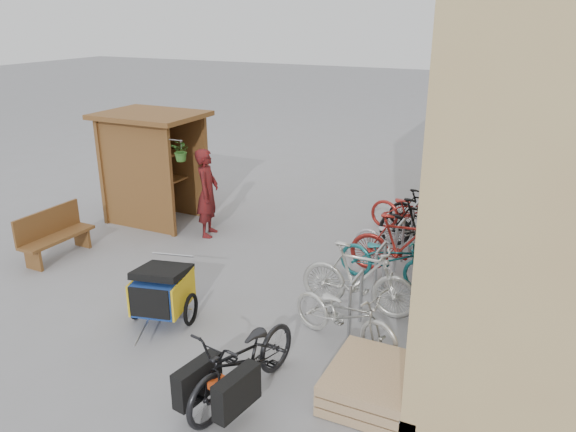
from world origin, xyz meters
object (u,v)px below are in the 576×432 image
at_px(bike_1, 359,278).
at_px(bike_5, 421,226).
at_px(person_kiosk, 207,193).
at_px(bike_0, 345,315).
at_px(kiosk, 149,152).
at_px(child_trailer, 162,290).
at_px(shopping_carts, 474,182).
at_px(bike_2, 388,259).
at_px(bike_7, 424,211).
at_px(bike_4, 395,237).
at_px(pallet_stack, 372,384).
at_px(cargo_bike, 243,362).
at_px(bench, 54,234).
at_px(bike_3, 402,246).
at_px(bike_6, 413,212).

distance_m(bike_1, bike_5, 2.78).
distance_m(person_kiosk, bike_0, 4.80).
distance_m(person_kiosk, bike_1, 4.21).
xyz_separation_m(kiosk, child_trailer, (2.89, -3.45, -1.04)).
height_order(shopping_carts, bike_2, shopping_carts).
bearing_deg(bike_7, bike_5, -169.46).
relative_size(shopping_carts, bike_1, 1.09).
height_order(person_kiosk, bike_4, person_kiosk).
distance_m(bike_1, bike_7, 3.85).
xyz_separation_m(pallet_stack, cargo_bike, (-1.39, -0.65, 0.29)).
xyz_separation_m(kiosk, bike_2, (5.58, -0.82, -1.08)).
distance_m(bench, shopping_carts, 9.24).
bearing_deg(bike_5, bike_3, -178.20).
relative_size(kiosk, bike_1, 1.35).
bearing_deg(person_kiosk, bike_0, -140.19).
xyz_separation_m(person_kiosk, bike_6, (3.80, 1.88, -0.43)).
bearing_deg(kiosk, bike_5, 8.34).
bearing_deg(bike_6, bike_5, -148.79).
distance_m(kiosk, child_trailer, 4.62).
relative_size(cargo_bike, bike_7, 1.36).
bearing_deg(bike_6, bike_7, -24.23).
relative_size(kiosk, bike_2, 1.40).
xyz_separation_m(bike_4, bike_5, (0.37, 0.51, 0.12)).
xyz_separation_m(cargo_bike, bike_2, (0.70, 3.70, -0.03)).
bearing_deg(pallet_stack, cargo_bike, -154.89).
bearing_deg(shopping_carts, cargo_bike, -99.32).
height_order(cargo_bike, bike_1, bike_1).
xyz_separation_m(bench, person_kiosk, (1.99, 2.22, 0.44)).
height_order(pallet_stack, cargo_bike, cargo_bike).
bearing_deg(bike_1, kiosk, 69.69).
height_order(bench, bike_1, bike_1).
bearing_deg(shopping_carts, bike_4, -103.85).
height_order(child_trailer, bike_0, bike_0).
xyz_separation_m(cargo_bike, bike_4, (0.50, 4.85, -0.11)).
relative_size(cargo_bike, bike_6, 1.08).
relative_size(bench, bike_5, 0.87).
distance_m(bike_0, bike_2, 2.06).
bearing_deg(bike_3, kiosk, 80.00).
bearing_deg(bike_4, bike_1, 174.05).
height_order(kiosk, bike_0, kiosk).
bearing_deg(bike_1, bike_3, -10.13).
relative_size(bike_2, bike_4, 1.18).
distance_m(cargo_bike, bike_4, 4.88).
height_order(kiosk, bike_5, kiosk).
xyz_separation_m(shopping_carts, bike_5, (-0.52, -3.10, -0.11)).
height_order(bike_3, bike_5, bike_3).
relative_size(shopping_carts, child_trailer, 1.26).
bearing_deg(shopping_carts, bike_0, -95.96).
height_order(person_kiosk, bike_1, person_kiosk).
bearing_deg(bench, bike_4, 26.99).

